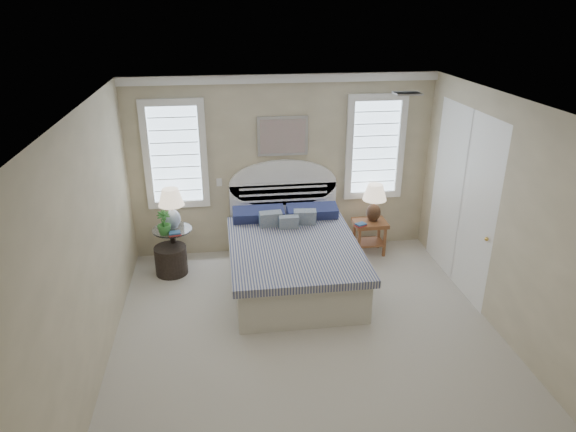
% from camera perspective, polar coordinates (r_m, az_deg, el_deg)
% --- Properties ---
extents(floor, '(4.50, 5.00, 0.01)m').
position_cam_1_polar(floor, '(6.08, 2.50, -13.98)').
color(floor, '#BFB6A3').
rests_on(floor, ground).
extents(ceiling, '(4.50, 5.00, 0.01)m').
position_cam_1_polar(ceiling, '(4.95, 3.04, 11.86)').
color(ceiling, white).
rests_on(ceiling, wall_back).
extents(wall_back, '(4.50, 0.02, 2.70)m').
position_cam_1_polar(wall_back, '(7.69, -0.62, 5.53)').
color(wall_back, tan).
rests_on(wall_back, floor).
extents(wall_left, '(0.02, 5.00, 2.70)m').
position_cam_1_polar(wall_left, '(5.47, -21.19, -3.61)').
color(wall_left, tan).
rests_on(wall_left, floor).
extents(wall_right, '(0.02, 5.00, 2.70)m').
position_cam_1_polar(wall_right, '(6.17, 23.75, -0.98)').
color(wall_right, tan).
rests_on(wall_right, floor).
extents(crown_molding, '(4.50, 0.08, 0.12)m').
position_cam_1_polar(crown_molding, '(7.36, -0.62, 15.06)').
color(crown_molding, white).
rests_on(crown_molding, wall_back).
extents(hvac_vent, '(0.30, 0.20, 0.02)m').
position_cam_1_polar(hvac_vent, '(6.04, 13.14, 13.13)').
color(hvac_vent, '#B2B2B2').
rests_on(hvac_vent, ceiling).
extents(switch_plate, '(0.08, 0.01, 0.12)m').
position_cam_1_polar(switch_plate, '(7.68, -7.66, 3.73)').
color(switch_plate, white).
rests_on(switch_plate, wall_back).
extents(window_left, '(0.90, 0.06, 1.60)m').
position_cam_1_polar(window_left, '(7.57, -12.41, 6.68)').
color(window_left, silver).
rests_on(window_left, wall_back).
extents(window_right, '(0.90, 0.06, 1.60)m').
position_cam_1_polar(window_right, '(7.89, 9.63, 7.55)').
color(window_right, silver).
rests_on(window_right, wall_back).
extents(painting, '(0.74, 0.04, 0.58)m').
position_cam_1_polar(painting, '(7.52, -0.59, 8.85)').
color(painting, silver).
rests_on(painting, wall_back).
extents(closet_door, '(0.02, 1.80, 2.40)m').
position_cam_1_polar(closet_door, '(7.18, 18.71, 1.74)').
color(closet_door, white).
rests_on(closet_door, floor).
extents(bed, '(1.72, 2.28, 1.47)m').
position_cam_1_polar(bed, '(7.10, 0.48, -4.45)').
color(bed, beige).
rests_on(bed, floor).
extents(side_table_left, '(0.56, 0.56, 0.63)m').
position_cam_1_polar(side_table_left, '(7.60, -12.60, -3.08)').
color(side_table_left, black).
rests_on(side_table_left, floor).
extents(nightstand_right, '(0.50, 0.40, 0.53)m').
position_cam_1_polar(nightstand_right, '(7.97, 9.05, -1.54)').
color(nightstand_right, brown).
rests_on(nightstand_right, floor).
extents(floor_pot, '(0.48, 0.48, 0.41)m').
position_cam_1_polar(floor_pot, '(7.55, -12.85, -4.80)').
color(floor_pot, black).
rests_on(floor_pot, floor).
extents(lamp_left, '(0.42, 0.42, 0.59)m').
position_cam_1_polar(lamp_left, '(7.41, -12.83, 1.32)').
color(lamp_left, white).
rests_on(lamp_left, side_table_left).
extents(lamp_right, '(0.39, 0.39, 0.59)m').
position_cam_1_polar(lamp_right, '(7.83, 9.59, 1.93)').
color(lamp_right, black).
rests_on(lamp_right, nightstand_right).
extents(potted_plant, '(0.24, 0.24, 0.34)m').
position_cam_1_polar(potted_plant, '(7.29, -13.64, -0.74)').
color(potted_plant, '#34712D').
rests_on(potted_plant, side_table_left).
extents(books_left, '(0.18, 0.15, 0.05)m').
position_cam_1_polar(books_left, '(7.29, -12.48, -1.91)').
color(books_left, maroon).
rests_on(books_left, side_table_left).
extents(books_right, '(0.19, 0.17, 0.04)m').
position_cam_1_polar(books_right, '(7.72, 8.09, -0.97)').
color(books_right, maroon).
rests_on(books_right, nightstand_right).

